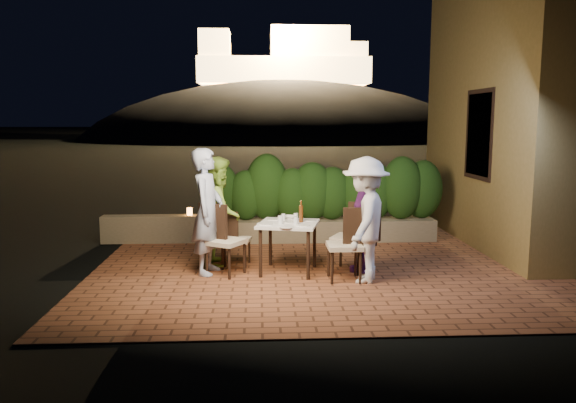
{
  "coord_description": "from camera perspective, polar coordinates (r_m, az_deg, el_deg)",
  "views": [
    {
      "loc": [
        -1.0,
        -8.03,
        2.24
      ],
      "look_at": [
        -0.57,
        0.19,
        1.05
      ],
      "focal_mm": 35.0,
      "sensor_mm": 36.0,
      "label": 1
    }
  ],
  "objects": [
    {
      "name": "plate_nw",
      "position": [
        8.14,
        -2.36,
        -2.28
      ],
      "size": [
        0.24,
        0.24,
        0.01
      ],
      "primitive_type": "cylinder",
      "color": "white",
      "rests_on": "dining_table"
    },
    {
      "name": "plate_ne",
      "position": [
        8.01,
        1.49,
        -2.45
      ],
      "size": [
        0.2,
        0.2,
        0.01
      ],
      "primitive_type": "cylinder",
      "color": "white",
      "rests_on": "dining_table"
    },
    {
      "name": "bowl",
      "position": [
        8.6,
        0.18,
        -1.6
      ],
      "size": [
        0.25,
        0.25,
        0.05
      ],
      "primitive_type": "imported",
      "rotation": [
        0.0,
        0.0,
        -0.43
      ],
      "color": "white",
      "rests_on": "dining_table"
    },
    {
      "name": "plate_sw",
      "position": [
        8.52,
        -1.45,
        -1.8
      ],
      "size": [
        0.23,
        0.23,
        0.01
      ],
      "primitive_type": "cylinder",
      "color": "white",
      "rests_on": "dining_table"
    },
    {
      "name": "chair_left_back",
      "position": [
        8.78,
        -5.19,
        -3.77
      ],
      "size": [
        0.45,
        0.45,
        0.84
      ],
      "primitive_type": null,
      "rotation": [
        0.0,
        0.0,
        -0.18
      ],
      "color": "black",
      "rests_on": "ground"
    },
    {
      "name": "glass_se",
      "position": [
        8.41,
        0.8,
        -1.58
      ],
      "size": [
        0.07,
        0.07,
        0.12
      ],
      "primitive_type": "cylinder",
      "color": "silver",
      "rests_on": "dining_table"
    },
    {
      "name": "glass_sw",
      "position": [
        8.46,
        -0.47,
        -1.58
      ],
      "size": [
        0.06,
        0.06,
        0.1
      ],
      "primitive_type": "cylinder",
      "color": "silver",
      "rests_on": "dining_table"
    },
    {
      "name": "glass_nw",
      "position": [
        8.16,
        -0.78,
        -1.86
      ],
      "size": [
        0.07,
        0.07,
        0.12
      ],
      "primitive_type": "cylinder",
      "color": "silver",
      "rests_on": "dining_table"
    },
    {
      "name": "plate_front",
      "position": [
        7.91,
        -0.14,
        -2.58
      ],
      "size": [
        0.22,
        0.22,
        0.01
      ],
      "primitive_type": "cylinder",
      "color": "white",
      "rests_on": "dining_table"
    },
    {
      "name": "window_frame",
      "position": [
        10.27,
        18.92,
        6.45
      ],
      "size": [
        0.06,
        1.15,
        1.55
      ],
      "primitive_type": "cube",
      "color": "black",
      "rests_on": "building_wall"
    },
    {
      "name": "glass_ne",
      "position": [
        8.1,
        0.79,
        -1.95
      ],
      "size": [
        0.07,
        0.07,
        0.12
      ],
      "primitive_type": "cylinder",
      "color": "silver",
      "rests_on": "dining_table"
    },
    {
      "name": "chair_left_front",
      "position": [
        8.23,
        -6.37,
        -3.89
      ],
      "size": [
        0.66,
        0.66,
        1.04
      ],
      "primitive_type": null,
      "rotation": [
        0.0,
        0.0,
        -0.55
      ],
      "color": "black",
      "rests_on": "ground"
    },
    {
      "name": "hedge",
      "position": [
        10.48,
        3.61,
        1.14
      ],
      "size": [
        4.0,
        0.7,
        1.1
      ],
      "primitive_type": null,
      "color": "#1A3B10",
      "rests_on": "planter"
    },
    {
      "name": "terrace_floor",
      "position": [
        8.89,
        3.59,
        -6.87
      ],
      "size": [
        7.0,
        6.0,
        0.15
      ],
      "primitive_type": "cube",
      "color": "brown",
      "rests_on": "ground"
    },
    {
      "name": "parapet",
      "position": [
        10.67,
        -12.66,
        -2.72
      ],
      "size": [
        2.2,
        0.3,
        0.5
      ],
      "primitive_type": "cube",
      "color": "#7D6F4F",
      "rests_on": "ground"
    },
    {
      "name": "diner_white",
      "position": [
        7.85,
        7.84,
        -1.86
      ],
      "size": [
        1.01,
        1.29,
        1.75
      ],
      "primitive_type": "imported",
      "rotation": [
        0.0,
        0.0,
        -1.94
      ],
      "color": "silver",
      "rests_on": "ground"
    },
    {
      "name": "diner_purple",
      "position": [
        8.41,
        7.88,
        -1.82
      ],
      "size": [
        0.82,
        0.98,
        1.57
      ],
      "primitive_type": "imported",
      "rotation": [
        0.0,
        0.0,
        -2.15
      ],
      "color": "#62246E",
      "rests_on": "ground"
    },
    {
      "name": "beer_bottle",
      "position": [
        8.28,
        1.34,
        -1.01
      ],
      "size": [
        0.06,
        0.06,
        0.32
      ],
      "primitive_type": null,
      "color": "#51280D",
      "rests_on": "dining_table"
    },
    {
      "name": "ground",
      "position": [
        8.4,
        3.98,
        -7.4
      ],
      "size": [
        400.0,
        400.0,
        0.0
      ],
      "primitive_type": "plane",
      "color": "black",
      "rests_on": "ground"
    },
    {
      "name": "diner_green",
      "position": [
        8.8,
        -6.95,
        -0.95
      ],
      "size": [
        0.68,
        0.85,
        1.69
      ],
      "primitive_type": "imported",
      "rotation": [
        0.0,
        0.0,
        1.53
      ],
      "color": "#86B438",
      "rests_on": "ground"
    },
    {
      "name": "chair_right_front",
      "position": [
        7.94,
        5.75,
        -4.33
      ],
      "size": [
        0.48,
        0.48,
        1.04
      ],
      "primitive_type": null,
      "rotation": [
        0.0,
        0.0,
        3.14
      ],
      "color": "black",
      "rests_on": "ground"
    },
    {
      "name": "plate_se",
      "position": [
        8.44,
        2.13,
        -1.9
      ],
      "size": [
        0.22,
        0.22,
        0.01
      ],
      "primitive_type": "cylinder",
      "color": "white",
      "rests_on": "dining_table"
    },
    {
      "name": "diner_blue",
      "position": [
        8.27,
        -8.17,
        -1.0
      ],
      "size": [
        0.57,
        0.75,
        1.85
      ],
      "primitive_type": "imported",
      "rotation": [
        0.0,
        0.0,
        1.36
      ],
      "color": "#9EADCB",
      "rests_on": "ground"
    },
    {
      "name": "parapet_lamp",
      "position": [
        10.54,
        -9.97,
        -1.01
      ],
      "size": [
        0.1,
        0.1,
        0.14
      ],
      "primitive_type": "cylinder",
      "color": "orange",
      "rests_on": "parapet"
    },
    {
      "name": "planter",
      "position": [
        10.6,
        3.57,
        -2.89
      ],
      "size": [
        4.2,
        0.55,
        0.4
      ],
      "primitive_type": "cube",
      "color": "#7D6F4F",
      "rests_on": "ground"
    },
    {
      "name": "dining_table",
      "position": [
        8.34,
        0.04,
        -4.69
      ],
      "size": [
        1.0,
        1.0,
        0.75
      ],
      "primitive_type": null,
      "rotation": [
        0.0,
        0.0,
        -0.23
      ],
      "color": "white",
      "rests_on": "ground"
    },
    {
      "name": "window_pane",
      "position": [
        10.27,
        18.97,
        6.45
      ],
      "size": [
        0.08,
        1.0,
        1.4
      ],
      "primitive_type": "cube",
      "color": "black",
      "rests_on": "building_wall"
    },
    {
      "name": "building_wall",
      "position": [
        11.04,
        21.93,
        8.99
      ],
      "size": [
        1.6,
        5.0,
        5.0
      ],
      "primitive_type": "cube",
      "color": "olive",
      "rests_on": "ground"
    },
    {
      "name": "hill",
      "position": [
        68.38,
        -0.44,
        2.99
      ],
      "size": [
        52.0,
        40.0,
        22.0
      ],
      "primitive_type": "ellipsoid",
      "color": "black",
      "rests_on": "ground"
    },
    {
      "name": "plate_centre",
      "position": [
        8.3,
        -0.0,
        -2.07
      ],
      "size": [
        0.22,
        0.22,
        0.01
      ],
      "primitive_type": "cylinder",
      "color": "white",
      "rests_on": "dining_table"
    },
    {
      "name": "chair_right_back",
      "position": [
        8.43,
        6.28,
        -3.56
      ],
      "size": [
        0.65,
        0.65,
        1.05
      ],
      "primitive_type": null,
      "rotation": [
        0.0,
        0.0,
        2.69
      ],
      "color": "black",
      "rests_on": "ground"
    },
    {
      "name": "fortress",
      "position": [
        68.6,
        -0.46,
        15.14
      ],
      "size": [
        26.0,
        8.0,
        8.0
      ],
      "primitive_type": null,
      "color": "#FFCC7A",
      "rests_on": "hill"
    }
  ]
}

